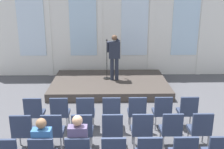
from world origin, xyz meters
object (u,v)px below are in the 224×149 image
at_px(chair_r0_c3, 111,111).
at_px(chair_r0_c4, 137,110).
at_px(chair_r0_c0, 34,111).
at_px(chair_r0_c6, 187,110).
at_px(chair_r1_c0, 23,130).
at_px(speaker, 114,54).
at_px(mic_stand, 107,70).
at_px(chair_r0_c2, 86,111).
at_px(chair_r0_c5, 162,110).
at_px(audience_r2_c2, 78,143).
at_px(chair_r1_c5, 171,128).
at_px(chair_r1_c2, 83,129).
at_px(chair_r0_c1, 60,111).
at_px(chair_r1_c1, 53,129).
at_px(chair_r1_c3, 112,129).
at_px(chair_r1_c4, 142,128).
at_px(chair_r1_c6, 200,128).
at_px(audience_r2_c1, 43,144).

xyz_separation_m(chair_r0_c3, chair_r0_c4, (0.67, 0.00, 0.00)).
bearing_deg(chair_r0_c0, chair_r0_c6, 0.00).
bearing_deg(chair_r1_c0, speaker, 63.23).
distance_m(mic_stand, chair_r0_c2, 3.55).
bearing_deg(chair_r1_c0, chair_r0_c5, 16.44).
relative_size(chair_r0_c6, chair_r1_c0, 1.00).
xyz_separation_m(chair_r0_c0, audience_r2_c2, (1.35, -1.90, 0.20)).
distance_m(chair_r0_c6, chair_r1_c5, 1.20).
distance_m(chair_r1_c0, chair_r1_c2, 1.35).
xyz_separation_m(chair_r0_c1, chair_r1_c1, (0.00, -0.99, 0.00)).
height_order(chair_r0_c2, chair_r1_c2, same).
relative_size(chair_r1_c0, chair_r1_c2, 1.00).
bearing_deg(chair_r1_c3, chair_r0_c6, 26.19).
bearing_deg(chair_r0_c5, audience_r2_c2, -136.66).
bearing_deg(chair_r1_c4, chair_r0_c1, 153.81).
bearing_deg(speaker, chair_r0_c5, -70.97).
distance_m(chair_r0_c1, chair_r1_c4, 2.25).
height_order(speaker, chair_r1_c6, speaker).
distance_m(speaker, chair_r0_c2, 3.56).
height_order(chair_r1_c2, audience_r2_c1, audience_r2_c1).
height_order(chair_r0_c2, chair_r1_c4, same).
xyz_separation_m(chair_r0_c3, chair_r0_c5, (1.35, 0.00, 0.00)).
distance_m(mic_stand, chair_r0_c3, 3.50).
bearing_deg(chair_r0_c6, speaker, 118.57).
bearing_deg(chair_r1_c4, chair_r1_c1, 180.00).
xyz_separation_m(speaker, chair_r1_c3, (-0.18, -4.36, -0.77)).
height_order(chair_r1_c4, chair_r1_c6, same).
height_order(audience_r2_c1, audience_r2_c2, audience_r2_c2).
bearing_deg(chair_r0_c2, chair_r0_c1, 180.00).
height_order(chair_r0_c0, audience_r2_c2, audience_r2_c2).
bearing_deg(audience_r2_c1, chair_r0_c5, 35.25).
relative_size(chair_r0_c3, chair_r1_c1, 1.00).
relative_size(chair_r0_c2, chair_r0_c3, 1.00).
xyz_separation_m(chair_r0_c2, chair_r0_c3, (0.67, 0.00, 0.00)).
distance_m(speaker, audience_r2_c2, 5.37).
bearing_deg(chair_r1_c2, chair_r1_c0, 180.00).
bearing_deg(chair_r0_c5, chair_r1_c2, -153.81).
bearing_deg(chair_r0_c0, audience_r2_c2, -54.76).
height_order(chair_r1_c2, audience_r2_c2, audience_r2_c2).
distance_m(chair_r1_c4, audience_r2_c1, 2.22).
distance_m(chair_r0_c0, chair_r1_c4, 2.87).
bearing_deg(audience_r2_c2, mic_stand, 83.95).
relative_size(chair_r0_c0, chair_r1_c5, 1.00).
bearing_deg(chair_r0_c3, chair_r1_c3, -90.00).
height_order(chair_r1_c3, chair_r1_c5, same).
height_order(chair_r0_c1, chair_r1_c5, same).
bearing_deg(chair_r1_c3, chair_r1_c1, 180.00).
bearing_deg(chair_r1_c4, chair_r1_c0, 180.00).
distance_m(chair_r0_c0, chair_r0_c5, 3.36).
bearing_deg(chair_r0_c2, chair_r0_c6, 0.00).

